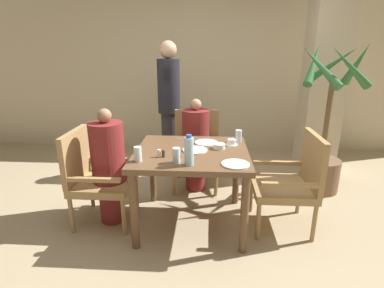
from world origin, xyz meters
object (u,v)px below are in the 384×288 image
(plate_dessert_center, at_px, (206,143))
(teacup_with_saucer, at_px, (231,143))
(bowl_small, at_px, (219,146))
(chair_far_side, at_px, (196,147))
(plate_main_left, at_px, (235,164))
(chair_left_side, at_px, (95,174))
(potted_palm, at_px, (323,146))
(diner_in_far_chair, at_px, (196,144))
(glass_tall_mid, at_px, (238,136))
(plate_main_right, at_px, (195,150))
(water_bottle, at_px, (188,151))
(standing_host, at_px, (169,104))
(chair_right_side, at_px, (293,179))
(glass_tall_near, at_px, (176,155))
(diner_in_left_chair, at_px, (109,166))
(glass_tall_far, at_px, (138,154))

(plate_dessert_center, height_order, teacup_with_saucer, teacup_with_saucer)
(plate_dessert_center, relative_size, bowl_small, 2.07)
(chair_far_side, height_order, teacup_with_saucer, chair_far_side)
(plate_main_left, bearing_deg, chair_left_side, 166.05)
(potted_palm, bearing_deg, diner_in_far_chair, -177.46)
(bowl_small, distance_m, glass_tall_mid, 0.29)
(potted_palm, relative_size, bowl_small, 15.69)
(plate_main_left, height_order, plate_main_right, same)
(potted_palm, height_order, plate_main_right, potted_palm)
(chair_left_side, height_order, bowl_small, chair_left_side)
(plate_main_left, distance_m, plate_dessert_center, 0.62)
(diner_in_far_chair, xyz_separation_m, plate_dessert_center, (0.13, -0.52, 0.19))
(chair_far_side, bearing_deg, chair_left_side, -136.11)
(glass_tall_mid, bearing_deg, water_bottle, -125.48)
(diner_in_far_chair, bearing_deg, plate_dessert_center, -75.96)
(standing_host, bearing_deg, glass_tall_mid, -52.50)
(chair_far_side, height_order, glass_tall_mid, chair_far_side)
(water_bottle, bearing_deg, chair_left_side, 159.38)
(diner_in_far_chair, height_order, chair_right_side, diner_in_far_chair)
(chair_far_side, bearing_deg, potted_palm, -3.13)
(diner_in_far_chair, relative_size, plate_dessert_center, 4.82)
(bowl_small, distance_m, glass_tall_near, 0.53)
(chair_left_side, relative_size, plate_main_left, 4.00)
(chair_far_side, distance_m, standing_host, 0.77)
(chair_left_side, height_order, water_bottle, water_bottle)
(potted_palm, distance_m, plate_main_left, 1.63)
(potted_palm, bearing_deg, plate_main_right, -150.92)
(diner_in_far_chair, bearing_deg, plate_main_right, -87.78)
(diner_in_left_chair, height_order, glass_tall_mid, diner_in_left_chair)
(bowl_small, distance_m, glass_tall_far, 0.79)
(standing_host, height_order, teacup_with_saucer, standing_host)
(standing_host, xyz_separation_m, plate_main_right, (0.42, -1.38, -0.18))
(potted_palm, xyz_separation_m, glass_tall_near, (-1.62, -1.14, 0.26))
(diner_in_left_chair, height_order, chair_far_side, diner_in_left_chair)
(bowl_small, bearing_deg, glass_tall_near, -133.30)
(teacup_with_saucer, bearing_deg, standing_host, 122.83)
(diner_in_far_chair, bearing_deg, diner_in_left_chair, -136.32)
(chair_far_side, distance_m, glass_tall_near, 1.27)
(plate_main_right, height_order, water_bottle, water_bottle)
(glass_tall_far, bearing_deg, plate_main_right, 33.33)
(chair_far_side, bearing_deg, plate_dessert_center, -79.00)
(potted_palm, distance_m, bowl_small, 1.48)
(bowl_small, height_order, glass_tall_far, glass_tall_far)
(chair_far_side, bearing_deg, glass_tall_near, -95.04)
(bowl_small, relative_size, glass_tall_near, 0.87)
(chair_right_side, relative_size, potted_palm, 0.53)
(plate_dessert_center, bearing_deg, potted_palm, 23.16)
(water_bottle, xyz_separation_m, glass_tall_mid, (0.46, 0.64, -0.06))
(teacup_with_saucer, distance_m, glass_tall_mid, 0.13)
(diner_in_left_chair, distance_m, teacup_with_saucer, 1.21)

